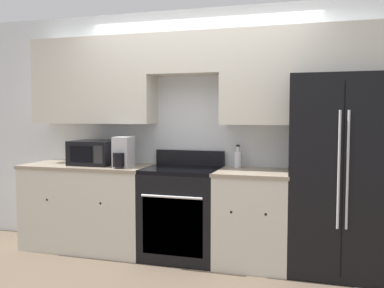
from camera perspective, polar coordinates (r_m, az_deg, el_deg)
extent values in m
plane|color=brown|center=(4.27, -1.24, -16.26)|extent=(12.00, 12.00, 0.00)
cube|color=silver|center=(4.64, 1.24, 1.79)|extent=(8.00, 0.06, 2.60)
cube|color=beige|center=(4.93, -12.94, 8.15)|extent=(1.39, 0.33, 0.94)
cube|color=beige|center=(4.52, -0.75, 11.90)|extent=(0.77, 0.33, 0.42)
cube|color=beige|center=(4.29, 14.73, 8.74)|extent=(1.61, 0.33, 0.94)
cube|color=beige|center=(4.89, -13.59, -8.30)|extent=(1.39, 0.62, 0.89)
cube|color=gray|center=(4.81, -13.68, -2.89)|extent=(1.42, 0.64, 0.03)
sphere|color=black|center=(4.78, -18.75, -7.05)|extent=(0.03, 0.03, 0.03)
sphere|color=black|center=(4.45, -12.09, -7.74)|extent=(0.03, 0.03, 0.03)
cube|color=beige|center=(4.29, 8.16, -9.96)|extent=(0.70, 0.62, 0.89)
cube|color=gray|center=(4.20, 8.22, -3.81)|extent=(0.72, 0.64, 0.03)
sphere|color=black|center=(3.99, 5.26, -9.02)|extent=(0.03, 0.03, 0.03)
sphere|color=black|center=(3.95, 9.81, -9.22)|extent=(0.03, 0.03, 0.03)
cube|color=black|center=(4.46, -1.33, -9.43)|extent=(0.77, 0.62, 0.89)
cube|color=black|center=(4.19, -2.64, -10.94)|extent=(0.61, 0.01, 0.57)
cube|color=black|center=(4.37, -1.34, -3.50)|extent=(0.77, 0.62, 0.04)
cube|color=black|center=(4.62, -0.27, -1.84)|extent=(0.77, 0.04, 0.16)
cylinder|color=silver|center=(4.10, -2.78, -7.07)|extent=(0.61, 0.02, 0.02)
cube|color=black|center=(4.21, 19.23, -3.89)|extent=(0.91, 0.71, 1.84)
cube|color=black|center=(3.86, 19.46, -4.59)|extent=(0.01, 0.01, 1.69)
cylinder|color=#B7B7BC|center=(3.82, 18.99, -3.28)|extent=(0.02, 0.02, 1.01)
cylinder|color=#B7B7BC|center=(3.83, 20.04, -3.30)|extent=(0.02, 0.02, 1.01)
cube|color=black|center=(4.79, -12.87, -1.12)|extent=(0.46, 0.41, 0.26)
cube|color=black|center=(4.63, -14.59, -1.32)|extent=(0.25, 0.01, 0.17)
cube|color=#262628|center=(4.53, -12.39, -1.40)|extent=(0.10, 0.01, 0.18)
cylinder|color=silver|center=(4.45, 6.13, -2.04)|extent=(0.09, 0.09, 0.17)
cylinder|color=silver|center=(4.44, 6.14, -0.65)|extent=(0.04, 0.04, 0.05)
cylinder|color=black|center=(4.43, 6.14, -0.22)|extent=(0.04, 0.04, 0.02)
cube|color=#B7B7BC|center=(4.50, -9.14, -1.06)|extent=(0.17, 0.20, 0.32)
cylinder|color=black|center=(4.41, -9.74, -2.08)|extent=(0.12, 0.12, 0.14)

